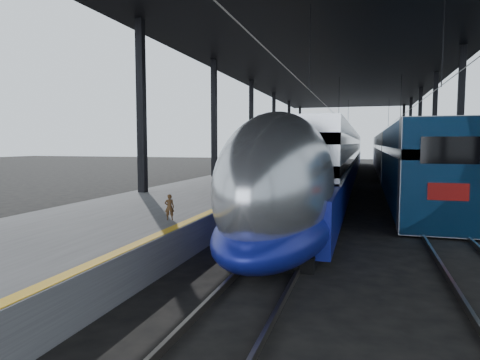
% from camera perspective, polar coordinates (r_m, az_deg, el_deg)
% --- Properties ---
extents(ground, '(160.00, 160.00, 0.00)m').
position_cam_1_polar(ground, '(14.10, -1.83, -8.65)').
color(ground, black).
rests_on(ground, ground).
extents(platform, '(6.00, 80.00, 1.00)m').
position_cam_1_polar(platform, '(34.04, 3.08, 0.19)').
color(platform, '#4C4C4F').
rests_on(platform, ground).
extents(yellow_strip, '(0.30, 80.00, 0.01)m').
position_cam_1_polar(yellow_strip, '(33.47, 7.75, 0.94)').
color(yellow_strip, gold).
rests_on(yellow_strip, platform).
extents(rails, '(6.52, 80.00, 0.16)m').
position_cam_1_polar(rails, '(33.18, 16.65, -0.86)').
color(rails, slate).
rests_on(rails, ground).
extents(canopy, '(18.00, 75.00, 9.47)m').
position_cam_1_polar(canopy, '(33.61, 12.46, 14.76)').
color(canopy, black).
rests_on(canopy, ground).
extents(tgv_train, '(3.02, 65.20, 4.33)m').
position_cam_1_polar(tgv_train, '(39.48, 13.05, 2.94)').
color(tgv_train, '#A9ACB0').
rests_on(tgv_train, ground).
extents(second_train, '(3.08, 56.05, 4.24)m').
position_cam_1_polar(second_train, '(43.18, 19.98, 3.09)').
color(second_train, '#154B8B').
rests_on(second_train, ground).
extents(child, '(0.34, 0.29, 0.78)m').
position_cam_1_polar(child, '(13.05, -9.39, -3.59)').
color(child, '#4A3018').
rests_on(child, platform).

